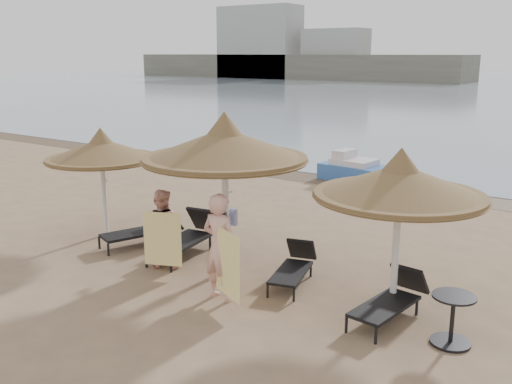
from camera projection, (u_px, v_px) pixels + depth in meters
ground at (199, 283)px, 10.76m from camera, size 160.00×160.00×0.00m
wet_sand_strip at (388, 188)px, 18.29m from camera, size 200.00×1.60×0.01m
far_shore at (402, 62)px, 86.22m from camera, size 150.00×54.80×12.00m
palapa_left at (101, 150)px, 13.14m from camera, size 2.59×2.59×2.56m
palapa_center at (225, 146)px, 10.74m from camera, size 3.19×3.19×3.16m
palapa_right at (400, 182)px, 9.11m from camera, size 2.80×2.80×2.77m
lounger_far_left at (146, 228)px, 12.86m from camera, size 1.21×1.93×0.82m
lounger_near_left at (188, 236)px, 12.24m from camera, size 0.93×2.07×0.89m
lounger_near_right at (294, 266)px, 10.73m from camera, size 0.92×1.68×0.72m
lounger_far_right at (392, 298)px, 9.25m from camera, size 0.80×1.79×0.77m
side_table at (452, 321)px, 8.41m from camera, size 0.64×0.64×0.77m
person_left at (161, 222)px, 11.37m from camera, size 1.00×0.84×1.87m
person_right at (220, 239)px, 9.80m from camera, size 1.03×0.67×2.22m
towel_left at (162, 239)px, 10.94m from camera, size 0.71×0.31×1.07m
towel_right at (228, 264)px, 9.48m from camera, size 0.76×0.36×1.16m
bag_patterned at (231, 216)px, 11.22m from camera, size 0.27×0.12×0.33m
bag_dark at (221, 220)px, 10.95m from camera, size 0.24×0.14×0.32m
pedal_boat at (353, 169)px, 19.39m from camera, size 2.30×1.52×1.01m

